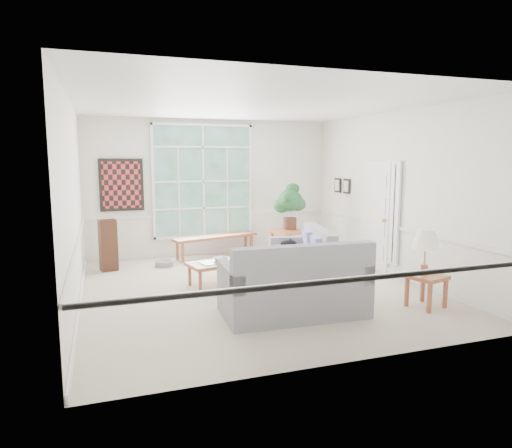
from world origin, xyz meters
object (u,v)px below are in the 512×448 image
at_px(side_table, 426,291).
at_px(loveseat_right, 300,254).
at_px(coffee_table, 220,273).
at_px(loveseat_front, 293,277).
at_px(end_table, 288,244).

bearing_deg(side_table, loveseat_right, 118.72).
bearing_deg(coffee_table, loveseat_right, -17.14).
xyz_separation_m(loveseat_front, coffee_table, (-0.59, 1.79, -0.33)).
bearing_deg(end_table, side_table, -81.00).
xyz_separation_m(loveseat_right, end_table, (0.50, 1.77, -0.16)).
bearing_deg(side_table, loveseat_front, 169.93).
distance_m(loveseat_front, coffee_table, 1.91).
distance_m(loveseat_right, loveseat_front, 1.87).
bearing_deg(loveseat_right, coffee_table, -172.67).
relative_size(loveseat_front, side_table, 4.04).
relative_size(coffee_table, side_table, 2.22).
xyz_separation_m(loveseat_right, loveseat_front, (-0.85, -1.66, 0.06)).
bearing_deg(side_table, coffee_table, 139.94).
height_order(coffee_table, end_table, end_table).
relative_size(coffee_table, end_table, 1.75).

